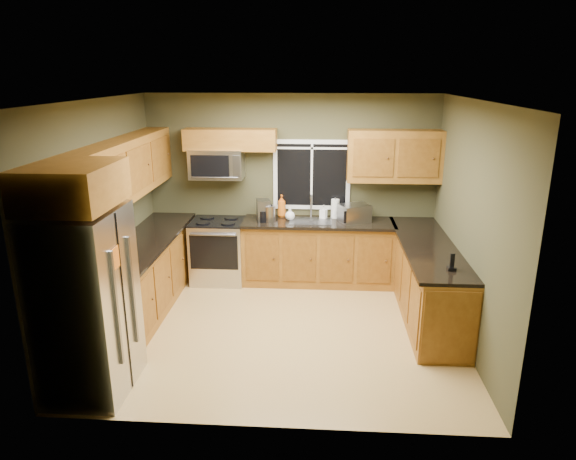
# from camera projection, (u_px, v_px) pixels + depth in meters

# --- Properties ---
(floor) EXTENTS (4.20, 4.20, 0.00)m
(floor) POSITION_uv_depth(u_px,v_px,m) (282.00, 329.00, 6.22)
(floor) COLOR tan
(floor) RESTS_ON ground
(ceiling) EXTENTS (4.20, 4.20, 0.00)m
(ceiling) POSITION_uv_depth(u_px,v_px,m) (281.00, 100.00, 5.42)
(ceiling) COLOR white
(ceiling) RESTS_ON back_wall
(back_wall) EXTENTS (4.20, 0.00, 4.20)m
(back_wall) POSITION_uv_depth(u_px,v_px,m) (291.00, 188.00, 7.53)
(back_wall) COLOR #413F26
(back_wall) RESTS_ON ground
(front_wall) EXTENTS (4.20, 0.00, 4.20)m
(front_wall) POSITION_uv_depth(u_px,v_px,m) (264.00, 285.00, 4.10)
(front_wall) COLOR #413F26
(front_wall) RESTS_ON ground
(left_wall) EXTENTS (0.00, 3.60, 3.60)m
(left_wall) POSITION_uv_depth(u_px,v_px,m) (101.00, 219.00, 5.95)
(left_wall) COLOR #413F26
(left_wall) RESTS_ON ground
(right_wall) EXTENTS (0.00, 3.60, 3.60)m
(right_wall) POSITION_uv_depth(u_px,v_px,m) (470.00, 226.00, 5.69)
(right_wall) COLOR #413F26
(right_wall) RESTS_ON ground
(window) EXTENTS (1.12, 0.03, 1.02)m
(window) POSITION_uv_depth(u_px,v_px,m) (312.00, 175.00, 7.44)
(window) COLOR white
(window) RESTS_ON back_wall
(base_cabinets_left) EXTENTS (0.60, 2.65, 0.90)m
(base_cabinets_left) POSITION_uv_depth(u_px,v_px,m) (147.00, 276.00, 6.65)
(base_cabinets_left) COLOR brown
(base_cabinets_left) RESTS_ON ground
(countertop_left) EXTENTS (0.65, 2.65, 0.04)m
(countertop_left) POSITION_uv_depth(u_px,v_px,m) (145.00, 242.00, 6.51)
(countertop_left) COLOR black
(countertop_left) RESTS_ON base_cabinets_left
(base_cabinets_back) EXTENTS (2.17, 0.60, 0.90)m
(base_cabinets_back) POSITION_uv_depth(u_px,v_px,m) (318.00, 253.00, 7.49)
(base_cabinets_back) COLOR brown
(base_cabinets_back) RESTS_ON ground
(countertop_back) EXTENTS (2.17, 0.65, 0.04)m
(countertop_back) POSITION_uv_depth(u_px,v_px,m) (319.00, 223.00, 7.32)
(countertop_back) COLOR black
(countertop_back) RESTS_ON base_cabinets_back
(base_cabinets_peninsula) EXTENTS (0.60, 2.52, 0.90)m
(base_cabinets_peninsula) POSITION_uv_depth(u_px,v_px,m) (427.00, 281.00, 6.49)
(base_cabinets_peninsula) COLOR brown
(base_cabinets_peninsula) RESTS_ON ground
(countertop_peninsula) EXTENTS (0.65, 2.50, 0.04)m
(countertop_peninsula) POSITION_uv_depth(u_px,v_px,m) (428.00, 246.00, 6.36)
(countertop_peninsula) COLOR black
(countertop_peninsula) RESTS_ON base_cabinets_peninsula
(upper_cabinets_left) EXTENTS (0.33, 2.65, 0.72)m
(upper_cabinets_left) POSITION_uv_depth(u_px,v_px,m) (126.00, 168.00, 6.24)
(upper_cabinets_left) COLOR brown
(upper_cabinets_left) RESTS_ON left_wall
(upper_cabinets_back_left) EXTENTS (1.30, 0.33, 0.30)m
(upper_cabinets_back_left) POSITION_uv_depth(u_px,v_px,m) (230.00, 140.00, 7.22)
(upper_cabinets_back_left) COLOR brown
(upper_cabinets_back_left) RESTS_ON back_wall
(upper_cabinets_back_right) EXTENTS (1.30, 0.33, 0.72)m
(upper_cabinets_back_right) POSITION_uv_depth(u_px,v_px,m) (394.00, 156.00, 7.13)
(upper_cabinets_back_right) COLOR brown
(upper_cabinets_back_right) RESTS_ON back_wall
(upper_cabinet_over_fridge) EXTENTS (0.72, 0.90, 0.38)m
(upper_cabinet_over_fridge) POSITION_uv_depth(u_px,v_px,m) (72.00, 186.00, 4.49)
(upper_cabinet_over_fridge) COLOR brown
(upper_cabinet_over_fridge) RESTS_ON left_wall
(refrigerator) EXTENTS (0.74, 0.90, 1.80)m
(refrigerator) POSITION_uv_depth(u_px,v_px,m) (87.00, 303.00, 4.82)
(refrigerator) COLOR #B7B7BC
(refrigerator) RESTS_ON ground
(range) EXTENTS (0.76, 0.69, 0.94)m
(range) POSITION_uv_depth(u_px,v_px,m) (219.00, 250.00, 7.55)
(range) COLOR #B7B7BC
(range) RESTS_ON ground
(microwave) EXTENTS (0.76, 0.41, 0.42)m
(microwave) POSITION_uv_depth(u_px,v_px,m) (217.00, 164.00, 7.30)
(microwave) COLOR #B7B7BC
(microwave) RESTS_ON back_wall
(sink) EXTENTS (0.60, 0.42, 0.36)m
(sink) POSITION_uv_depth(u_px,v_px,m) (311.00, 220.00, 7.34)
(sink) COLOR slate
(sink) RESTS_ON countertop_back
(toaster_oven) EXTENTS (0.49, 0.45, 0.25)m
(toaster_oven) POSITION_uv_depth(u_px,v_px,m) (354.00, 213.00, 7.26)
(toaster_oven) COLOR #B7B7BC
(toaster_oven) RESTS_ON countertop_back
(coffee_maker) EXTENTS (0.23, 0.28, 0.30)m
(coffee_maker) POSITION_uv_depth(u_px,v_px,m) (263.00, 211.00, 7.31)
(coffee_maker) COLOR slate
(coffee_maker) RESTS_ON countertop_back
(kettle) EXTENTS (0.18, 0.18, 0.28)m
(kettle) POSITION_uv_depth(u_px,v_px,m) (270.00, 213.00, 7.28)
(kettle) COLOR #B7B7BC
(kettle) RESTS_ON countertop_back
(paper_towel_roll) EXTENTS (0.14, 0.14, 0.31)m
(paper_towel_roll) POSITION_uv_depth(u_px,v_px,m) (335.00, 209.00, 7.46)
(paper_towel_roll) COLOR white
(paper_towel_roll) RESTS_ON countertop_back
(soap_bottle_a) EXTENTS (0.16, 0.16, 0.33)m
(soap_bottle_a) POSITION_uv_depth(u_px,v_px,m) (282.00, 206.00, 7.52)
(soap_bottle_a) COLOR orange
(soap_bottle_a) RESTS_ON countertop_back
(soap_bottle_b) EXTENTS (0.12, 0.12, 0.20)m
(soap_bottle_b) POSITION_uv_depth(u_px,v_px,m) (323.00, 212.00, 7.45)
(soap_bottle_b) COLOR white
(soap_bottle_b) RESTS_ON countertop_back
(soap_bottle_c) EXTENTS (0.17, 0.17, 0.18)m
(soap_bottle_c) POSITION_uv_depth(u_px,v_px,m) (290.00, 214.00, 7.37)
(soap_bottle_c) COLOR white
(soap_bottle_c) RESTS_ON countertop_back
(cordless_phone) EXTENTS (0.09, 0.09, 0.19)m
(cordless_phone) POSITION_uv_depth(u_px,v_px,m) (452.00, 265.00, 5.50)
(cordless_phone) COLOR black
(cordless_phone) RESTS_ON countertop_peninsula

